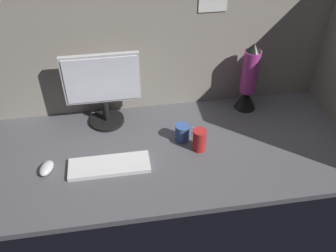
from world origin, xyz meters
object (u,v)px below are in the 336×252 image
at_px(mug_ceramic_blue, 183,132).
at_px(monitor, 103,87).
at_px(lava_lamp, 248,82).
at_px(keyboard, 109,166).
at_px(mug_red_plastic, 200,140).
at_px(mouse, 46,168).

bearing_deg(mug_ceramic_blue, monitor, 150.75).
bearing_deg(lava_lamp, keyboard, -155.14).
relative_size(mug_red_plastic, lava_lamp, 0.29).
distance_m(mouse, mug_red_plastic, 0.72).
relative_size(mug_ceramic_blue, lava_lamp, 0.26).
xyz_separation_m(mouse, mug_ceramic_blue, (0.65, 0.12, 0.03)).
bearing_deg(monitor, lava_lamp, 0.48).
distance_m(monitor, lava_lamp, 0.76).
distance_m(mouse, mug_ceramic_blue, 0.66).
xyz_separation_m(keyboard, mug_red_plastic, (0.43, 0.06, 0.05)).
bearing_deg(mouse, lava_lamp, 35.77).
height_order(keyboard, mouse, mouse).
distance_m(monitor, keyboard, 0.40).
distance_m(keyboard, lava_lamp, 0.85).
xyz_separation_m(monitor, mouse, (-0.28, -0.32, -0.20)).
height_order(monitor, mug_ceramic_blue, monitor).
bearing_deg(mug_red_plastic, mouse, -177.12).
height_order(mouse, mug_ceramic_blue, mug_ceramic_blue).
height_order(mouse, lava_lamp, lava_lamp).
xyz_separation_m(monitor, mug_red_plastic, (0.43, -0.29, -0.16)).
height_order(keyboard, mug_red_plastic, mug_red_plastic).
relative_size(keyboard, mug_red_plastic, 3.28).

